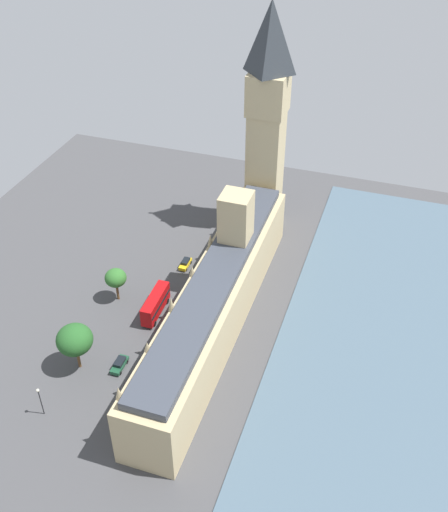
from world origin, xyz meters
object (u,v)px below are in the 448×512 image
Objects in this scene: plane_tree_near_tower at (75,340)px; pedestrian_kerbside at (203,269)px; parliament_building at (218,297)px; car_yellow_cab_trailing at (185,263)px; plane_tree_corner at (116,278)px; clock_tower at (267,118)px; street_lamp_by_river_gate at (40,397)px; car_dark_green_far_end at (120,364)px; double_decker_bus_under_trees at (155,304)px.

pedestrian_kerbside is at bearing -109.54° from plane_tree_near_tower.
parliament_building is 21.52m from car_yellow_cab_trailing.
plane_tree_corner is (9.77, 15.32, 4.94)m from car_yellow_cab_trailing.
clock_tower reaches higher than street_lamp_by_river_gate.
clock_tower is at bearing -88.07° from parliament_building.
plane_tree_corner reaches higher than car_dark_green_far_end.
double_decker_bus_under_trees reaches higher than car_dark_green_far_end.
double_decker_bus_under_trees is 1.61× the size of street_lamp_by_river_gate.
double_decker_bus_under_trees is 31.74m from street_lamp_by_river_gate.
plane_tree_near_tower is 1.29× the size of plane_tree_corner.
clock_tower is 37.74m from pedestrian_kerbside.
car_yellow_cab_trailing is 4.61m from pedestrian_kerbside.
pedestrian_kerbside is at bearing -99.66° from car_dark_green_far_end.
plane_tree_corner is at bearing -11.17° from double_decker_bus_under_trees.
plane_tree_near_tower is (7.91, 35.52, 6.32)m from car_yellow_cab_trailing.
car_yellow_cab_trailing is 2.97× the size of pedestrian_kerbside.
plane_tree_near_tower reaches higher than double_decker_bus_under_trees.
plane_tree_near_tower is 12.27m from street_lamp_by_river_gate.
plane_tree_near_tower is at bearing 95.24° from plane_tree_corner.
car_yellow_cab_trailing is at bearing -100.05° from street_lamp_by_river_gate.
clock_tower is at bearing -116.92° from car_yellow_cab_trailing.
double_decker_bus_under_trees is 6.99× the size of pedestrian_kerbside.
car_dark_green_far_end is at bearing -163.39° from plane_tree_near_tower.
parliament_building is at bearing 179.21° from plane_tree_corner.
parliament_building is 47.15× the size of pedestrian_kerbside.
car_yellow_cab_trailing is 17.02m from double_decker_bus_under_trees.
car_yellow_cab_trailing is at bearing 63.11° from clock_tower.
pedestrian_kerbside is at bearing 72.78° from clock_tower.
pedestrian_kerbside is (-4.65, -16.66, -1.95)m from double_decker_bus_under_trees.
plane_tree_near_tower reaches higher than plane_tree_corner.
plane_tree_near_tower reaches higher than car_dark_green_far_end.
parliament_building is 23.34m from car_dark_green_far_end.
street_lamp_by_river_gate reaches higher than double_decker_bus_under_trees.
plane_tree_corner is at bearing -84.76° from plane_tree_near_tower.
clock_tower is 36.85× the size of pedestrian_kerbside.
pedestrian_kerbside is 0.19× the size of plane_tree_corner.
plane_tree_corner is 1.20× the size of street_lamp_by_river_gate.
plane_tree_corner is at bearing 60.82° from clock_tower.
double_decker_bus_under_trees is 17.41m from pedestrian_kerbside.
parliament_building is 6.75× the size of double_decker_bus_under_trees.
street_lamp_by_river_gate is (13.01, 47.22, 3.87)m from pedestrian_kerbside.
parliament_building reaches higher than plane_tree_corner.
plane_tree_near_tower is (7.86, 18.59, 4.57)m from double_decker_bus_under_trees.
double_decker_bus_under_trees is 16.48m from car_dark_green_far_end.
pedestrian_kerbside is (7.44, 23.99, -28.17)m from clock_tower.
double_decker_bus_under_trees is at bearing -92.46° from car_dark_green_far_end.
car_dark_green_far_end is (13.87, 17.67, -6.34)m from parliament_building.
parliament_building is 38.68m from street_lamp_by_river_gate.
double_decker_bus_under_trees is 1.34× the size of plane_tree_corner.
double_decker_bus_under_trees is (0.06, 16.93, 1.75)m from car_yellow_cab_trailing.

